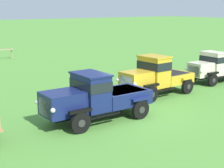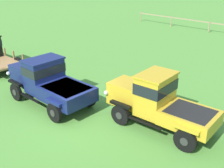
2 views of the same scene
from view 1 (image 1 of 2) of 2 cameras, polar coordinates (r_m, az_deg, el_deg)
name	(u,v)px [view 1 (image 1 of 2)]	position (r m, az deg, el deg)	size (l,w,h in m)	color
ground_plane	(134,114)	(16.56, 3.67, -5.06)	(240.00, 240.00, 0.00)	#518E38
vintage_truck_second_in_line	(95,97)	(15.36, -2.90, -2.13)	(5.19, 2.30, 2.22)	black
vintage_truck_midrow_center	(155,76)	(19.85, 7.18, 1.35)	(4.92, 2.32, 2.33)	black
vintage_truck_far_side	(211,67)	(24.11, 16.17, 2.76)	(4.54, 2.09, 2.09)	black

